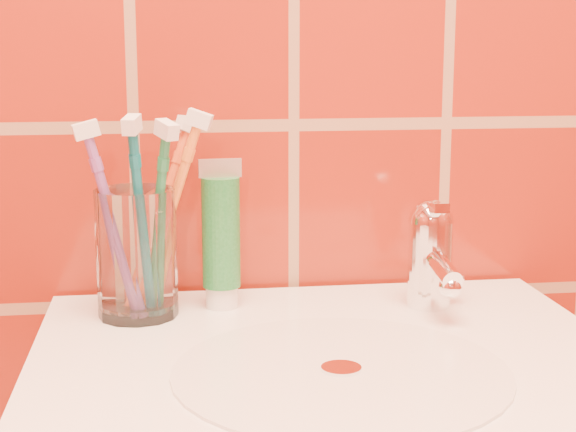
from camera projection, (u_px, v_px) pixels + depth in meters
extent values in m
cylinder|color=silver|center=(341.00, 371.00, 0.78)|extent=(0.30, 0.30, 0.00)
cylinder|color=white|center=(341.00, 369.00, 0.78)|extent=(0.04, 0.04, 0.00)
cylinder|color=white|center=(137.00, 253.00, 0.93)|extent=(0.09, 0.09, 0.14)
cylinder|color=white|center=(222.00, 296.00, 0.97)|extent=(0.04, 0.04, 0.02)
cylinder|color=#19692C|center=(221.00, 232.00, 0.95)|extent=(0.04, 0.04, 0.12)
cube|color=beige|center=(220.00, 168.00, 0.94)|extent=(0.05, 0.01, 0.02)
cylinder|color=white|center=(429.00, 264.00, 0.96)|extent=(0.05, 0.05, 0.09)
sphere|color=white|center=(431.00, 222.00, 0.96)|extent=(0.05, 0.05, 0.05)
cylinder|color=white|center=(440.00, 266.00, 0.93)|extent=(0.02, 0.09, 0.03)
cube|color=white|center=(435.00, 207.00, 0.94)|extent=(0.02, 0.06, 0.01)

